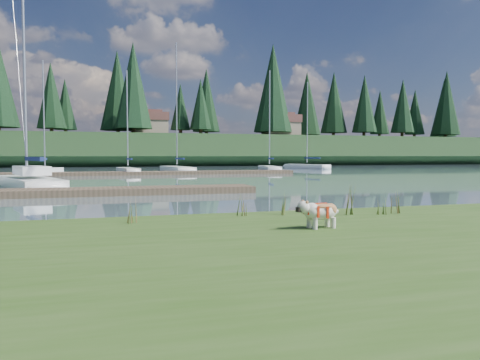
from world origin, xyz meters
name	(u,v)px	position (x,y,z in m)	size (l,w,h in m)	color
ground	(132,175)	(0.00, 30.00, 0.00)	(200.00, 200.00, 0.00)	#7693A2
bank	(310,261)	(0.00, -6.00, 0.17)	(60.00, 9.00, 0.35)	#324E1C
ridge	(114,151)	(0.00, 73.00, 2.50)	(200.00, 20.00, 5.00)	#1A3218
bulldog	(320,211)	(1.03, -4.27, 0.68)	(0.89, 0.43, 0.53)	silver
sailboat_main	(27,180)	(-6.52, 15.05, 0.42)	(4.60, 9.60, 13.57)	white
dock_near	(72,192)	(-4.00, 9.00, 0.15)	(16.00, 2.00, 0.30)	#4C3D2C
dock_far	(154,173)	(2.00, 30.00, 0.15)	(26.00, 2.20, 0.30)	#4C3D2C
sailboat_bg_1	(47,171)	(-7.28, 34.19, 0.33)	(3.04, 7.01, 10.41)	white
sailboat_bg_2	(127,170)	(-0.20, 33.21, 0.33)	(1.98, 6.45, 9.73)	white
sailboat_bg_3	(175,169)	(5.03, 37.19, 0.32)	(2.59, 9.41, 13.51)	white
sailboat_bg_4	(268,168)	(15.33, 36.52, 0.33)	(2.80, 7.63, 11.09)	white
sailboat_bg_5	(303,166)	(23.37, 44.75, 0.32)	(4.09, 8.08, 11.44)	white
weed_0	(243,206)	(0.19, -2.11, 0.57)	(0.17, 0.14, 0.53)	#475B23
weed_1	(284,205)	(1.14, -2.25, 0.58)	(0.17, 0.14, 0.55)	#475B23
weed_2	(351,201)	(2.62, -2.69, 0.66)	(0.17, 0.14, 0.74)	#475B23
weed_3	(134,211)	(-2.27, -2.62, 0.60)	(0.17, 0.14, 0.61)	#475B23
weed_4	(382,208)	(3.32, -2.89, 0.51)	(0.17, 0.14, 0.39)	#475B23
weed_5	(394,203)	(3.74, -2.73, 0.60)	(0.17, 0.14, 0.59)	#475B23
mud_lip	(229,225)	(0.00, -1.60, 0.07)	(60.00, 0.50, 0.14)	#33281C
conifer_3	(51,95)	(-10.00, 72.00, 11.74)	(4.84, 4.84, 12.25)	#382619
conifer_4	(133,85)	(3.00, 66.00, 13.09)	(6.16, 6.16, 15.10)	#382619
conifer_5	(201,104)	(15.00, 70.00, 10.83)	(3.96, 3.96, 10.35)	#382619
conifer_6	(273,88)	(28.00, 68.00, 13.99)	(7.04, 7.04, 17.00)	#382619
conifer_7	(334,102)	(42.00, 71.00, 12.19)	(5.28, 5.28, 13.20)	#382619
conifer_8	(403,106)	(55.00, 67.00, 11.51)	(4.62, 4.62, 11.77)	#382619
conifer_9	(446,103)	(68.00, 70.00, 12.87)	(5.94, 5.94, 14.62)	#382619
house_1	(149,124)	(6.00, 71.00, 7.31)	(6.30, 5.30, 4.65)	gray
house_2	(281,125)	(30.00, 69.00, 7.31)	(6.30, 5.30, 4.65)	gray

